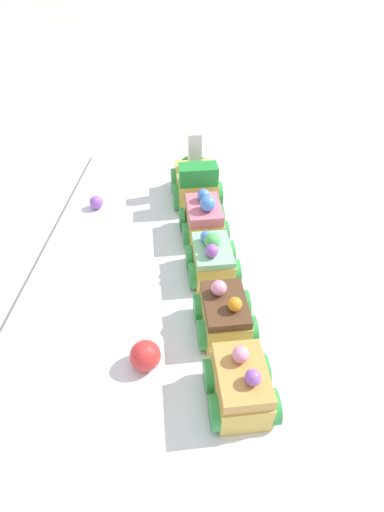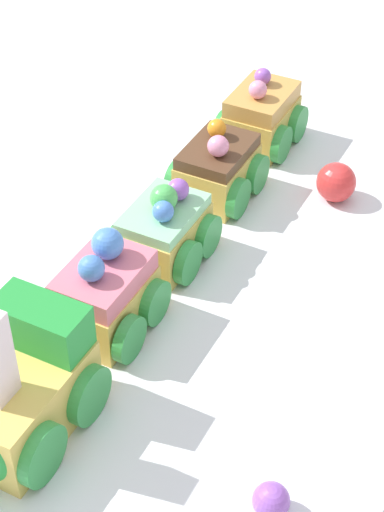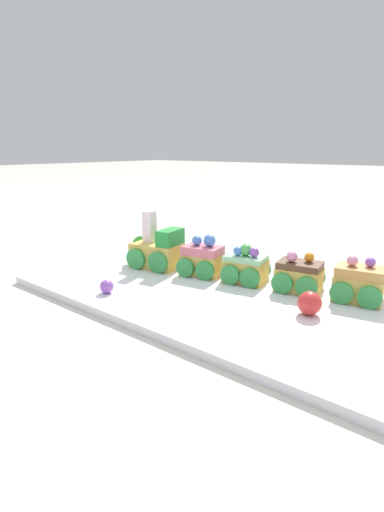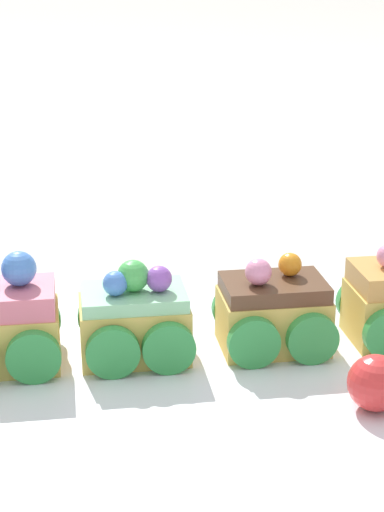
# 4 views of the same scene
# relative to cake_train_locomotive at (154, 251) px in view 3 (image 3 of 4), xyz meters

# --- Properties ---
(ground_plane) EXTENTS (10.00, 10.00, 0.00)m
(ground_plane) POSITION_rel_cake_train_locomotive_xyz_m (-0.17, 0.01, -0.04)
(ground_plane) COLOR beige
(display_board) EXTENTS (0.61, 0.36, 0.01)m
(display_board) POSITION_rel_cake_train_locomotive_xyz_m (-0.17, 0.01, -0.03)
(display_board) COLOR white
(display_board) RESTS_ON ground_plane
(cake_train_locomotive) EXTENTS (0.12, 0.09, 0.10)m
(cake_train_locomotive) POSITION_rel_cake_train_locomotive_xyz_m (0.00, 0.00, 0.00)
(cake_train_locomotive) COLOR #E0BC56
(cake_train_locomotive) RESTS_ON display_board
(cake_car_strawberry) EXTENTS (0.08, 0.07, 0.07)m
(cake_car_strawberry) POSITION_rel_cake_train_locomotive_xyz_m (-0.10, -0.02, -0.00)
(cake_car_strawberry) COLOR #E0BC56
(cake_car_strawberry) RESTS_ON display_board
(cake_car_mint) EXTENTS (0.08, 0.07, 0.06)m
(cake_car_mint) POSITION_rel_cake_train_locomotive_xyz_m (-0.18, -0.03, -0.01)
(cake_car_mint) COLOR #E0BC56
(cake_car_mint) RESTS_ON display_board
(cake_car_chocolate) EXTENTS (0.08, 0.07, 0.06)m
(cake_car_chocolate) POSITION_rel_cake_train_locomotive_xyz_m (-0.26, -0.05, -0.01)
(cake_car_chocolate) COLOR #E0BC56
(cake_car_chocolate) RESTS_ON display_board
(cake_car_caramel) EXTENTS (0.08, 0.07, 0.06)m
(cake_car_caramel) POSITION_rel_cake_train_locomotive_xyz_m (-0.34, -0.06, -0.00)
(cake_car_caramel) COLOR #E0BC56
(cake_car_caramel) RESTS_ON display_board
(gumball_purple) EXTENTS (0.02, 0.02, 0.02)m
(gumball_purple) POSITION_rel_cake_train_locomotive_xyz_m (-0.05, 0.15, -0.02)
(gumball_purple) COLOR #9956C6
(gumball_purple) RESTS_ON display_board
(gumball_red) EXTENTS (0.03, 0.03, 0.03)m
(gumball_red) POSITION_rel_cake_train_locomotive_xyz_m (-0.31, 0.03, -0.01)
(gumball_red) COLOR red
(gumball_red) RESTS_ON display_board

